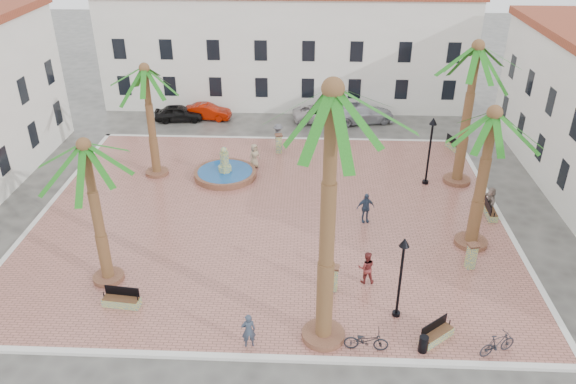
% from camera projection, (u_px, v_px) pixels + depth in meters
% --- Properties ---
extents(ground, '(120.00, 120.00, 0.00)m').
position_uv_depth(ground, '(270.00, 216.00, 31.91)').
color(ground, '#56544F').
rests_on(ground, ground).
extents(plaza, '(26.00, 22.00, 0.15)m').
position_uv_depth(plaza, '(270.00, 215.00, 31.87)').
color(plaza, '#AA6659').
rests_on(plaza, ground).
extents(kerb_n, '(26.30, 0.30, 0.16)m').
position_uv_depth(kerb_n, '(281.00, 139.00, 41.52)').
color(kerb_n, silver).
rests_on(kerb_n, ground).
extents(kerb_s, '(26.30, 0.30, 0.16)m').
position_uv_depth(kerb_s, '(251.00, 358.00, 22.22)').
color(kerb_s, silver).
rests_on(kerb_s, ground).
extents(kerb_e, '(0.30, 22.30, 0.16)m').
position_uv_depth(kerb_e, '(502.00, 220.00, 31.36)').
color(kerb_e, silver).
rests_on(kerb_e, ground).
extents(kerb_w, '(0.30, 22.30, 0.16)m').
position_uv_depth(kerb_w, '(46.00, 210.00, 32.37)').
color(kerb_w, silver).
rests_on(kerb_w, ground).
extents(building_north, '(30.40, 7.40, 9.50)m').
position_uv_depth(building_north, '(287.00, 45.00, 47.17)').
color(building_north, white).
rests_on(building_north, ground).
extents(fountain, '(3.97, 3.97, 2.05)m').
position_uv_depth(fountain, '(225.00, 173.00, 35.83)').
color(fountain, brown).
rests_on(fountain, plaza).
extents(palm_nw, '(4.75, 4.75, 7.28)m').
position_uv_depth(palm_nw, '(146.00, 81.00, 33.37)').
color(palm_nw, brown).
rests_on(palm_nw, plaza).
extents(palm_sw, '(4.70, 4.70, 7.24)m').
position_uv_depth(palm_sw, '(87.00, 162.00, 23.64)').
color(palm_sw, brown).
rests_on(palm_sw, plaza).
extents(palm_s, '(5.76, 5.76, 11.01)m').
position_uv_depth(palm_s, '(332.00, 120.00, 18.56)').
color(palm_s, brown).
rests_on(palm_s, plaza).
extents(palm_e, '(5.47, 5.47, 7.59)m').
position_uv_depth(palm_e, '(491.00, 131.00, 26.15)').
color(palm_e, brown).
rests_on(palm_e, plaza).
extents(palm_ne, '(5.46, 5.46, 8.92)m').
position_uv_depth(palm_ne, '(476.00, 62.00, 31.69)').
color(palm_ne, brown).
rests_on(palm_ne, plaza).
extents(bench_s, '(1.72, 0.69, 0.88)m').
position_uv_depth(bench_s, '(122.00, 301.00, 24.78)').
color(bench_s, '#8B9B66').
rests_on(bench_s, plaza).
extents(bench_se, '(1.56, 1.41, 0.86)m').
position_uv_depth(bench_se, '(436.00, 335.00, 22.90)').
color(bench_se, '#8B9B66').
rests_on(bench_se, plaza).
extents(bench_e, '(0.55, 1.64, 0.86)m').
position_uv_depth(bench_e, '(490.00, 212.00, 31.59)').
color(bench_e, '#8B9B66').
rests_on(bench_e, plaza).
extents(bench_ne, '(1.13, 1.92, 0.97)m').
position_uv_depth(bench_ne, '(455.00, 146.00, 39.44)').
color(bench_ne, '#8B9B66').
rests_on(bench_ne, plaza).
extents(lamppost_s, '(0.43, 0.43, 3.98)m').
position_uv_depth(lamppost_s, '(402.00, 264.00, 23.04)').
color(lamppost_s, black).
rests_on(lamppost_s, plaza).
extents(lamppost_e, '(0.48, 0.48, 4.38)m').
position_uv_depth(lamppost_e, '(431.00, 140.00, 33.73)').
color(lamppost_e, black).
rests_on(lamppost_e, plaza).
extents(bollard_se, '(0.53, 0.53, 1.31)m').
position_uv_depth(bollard_se, '(334.00, 278.00, 25.55)').
color(bollard_se, '#8B9B66').
rests_on(bollard_se, plaza).
extents(bollard_n, '(0.59, 0.59, 1.38)m').
position_uv_depth(bollard_n, '(279.00, 143.00, 38.86)').
color(bollard_n, '#8B9B66').
rests_on(bollard_n, plaza).
extents(bollard_e, '(0.58, 0.58, 1.35)m').
position_uv_depth(bollard_e, '(471.00, 256.00, 27.03)').
color(bollard_e, '#8B9B66').
rests_on(bollard_e, plaza).
extents(litter_bin, '(0.37, 0.37, 0.73)m').
position_uv_depth(litter_bin, '(423.00, 344.00, 22.27)').
color(litter_bin, black).
rests_on(litter_bin, plaza).
extents(cyclist_a, '(0.65, 0.51, 1.59)m').
position_uv_depth(cyclist_a, '(248.00, 330.00, 22.33)').
color(cyclist_a, '#303A4C').
rests_on(cyclist_a, plaza).
extents(bicycle_a, '(1.81, 0.70, 0.94)m').
position_uv_depth(bicycle_a, '(366.00, 340.00, 22.31)').
color(bicycle_a, black).
rests_on(bicycle_a, plaza).
extents(cyclist_b, '(0.82, 0.65, 1.64)m').
position_uv_depth(cyclist_b, '(366.00, 268.00, 25.98)').
color(cyclist_b, maroon).
rests_on(cyclist_b, plaza).
extents(bicycle_b, '(1.71, 1.09, 1.00)m').
position_uv_depth(bicycle_b, '(498.00, 344.00, 22.09)').
color(bicycle_b, black).
rests_on(bicycle_b, plaza).
extents(pedestrian_fountain_a, '(0.94, 0.92, 1.64)m').
position_uv_depth(pedestrian_fountain_a, '(254.00, 156.00, 36.77)').
color(pedestrian_fountain_a, tan).
rests_on(pedestrian_fountain_a, plaza).
extents(pedestrian_fountain_b, '(1.10, 0.67, 1.75)m').
position_uv_depth(pedestrian_fountain_b, '(365.00, 208.00, 30.72)').
color(pedestrian_fountain_b, '#31425B').
rests_on(pedestrian_fountain_b, plaza).
extents(pedestrian_north, '(0.95, 1.37, 1.93)m').
position_uv_depth(pedestrian_north, '(278.00, 137.00, 39.18)').
color(pedestrian_north, '#4E4D53').
rests_on(pedestrian_north, plaza).
extents(pedestrian_east, '(0.58, 1.51, 1.59)m').
position_uv_depth(pedestrian_east, '(490.00, 200.00, 31.61)').
color(pedestrian_east, gray).
rests_on(pedestrian_east, plaza).
extents(car_black, '(3.99, 1.98, 1.31)m').
position_uv_depth(car_black, '(179.00, 113.00, 44.64)').
color(car_black, black).
rests_on(car_black, ground).
extents(car_red, '(3.87, 1.64, 1.24)m').
position_uv_depth(car_red, '(207.00, 112.00, 44.99)').
color(car_red, '#971301').
rests_on(car_red, ground).
extents(car_silver, '(5.56, 3.24, 1.51)m').
position_uv_depth(car_silver, '(361.00, 113.00, 44.32)').
color(car_silver, '#B8B7C1').
rests_on(car_silver, ground).
extents(car_white, '(4.82, 2.87, 1.26)m').
position_uv_depth(car_white, '(321.00, 114.00, 44.61)').
color(car_white, beige).
rests_on(car_white, ground).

